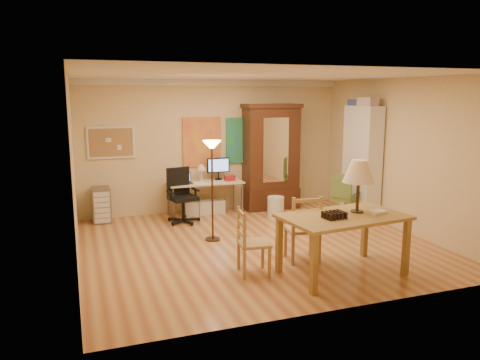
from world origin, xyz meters
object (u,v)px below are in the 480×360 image
object	(u,v)px
office_chair_black	(183,208)
bookshelf	(362,163)
office_chair_green	(344,208)
armoire	(271,163)
computer_desk	(206,194)
dining_table	(349,203)

from	to	relation	value
office_chair_black	bookshelf	size ratio (longest dim) A/B	0.47
office_chair_green	armoire	xyz separation A→B (m)	(-0.94, 1.43, 0.72)
computer_desk	bookshelf	distance (m)	3.15
dining_table	office_chair_green	xyz separation A→B (m)	(1.41, 2.33, -0.73)
computer_desk	office_chair_green	bearing A→B (deg)	-29.27
dining_table	armoire	bearing A→B (deg)	82.88
office_chair_green	armoire	size ratio (longest dim) A/B	0.42
dining_table	office_chair_black	world-z (taller)	dining_table
bookshelf	computer_desk	bearing A→B (deg)	156.20
office_chair_black	office_chair_green	world-z (taller)	office_chair_black
office_chair_green	bookshelf	bearing A→B (deg)	14.18
bookshelf	dining_table	bearing A→B (deg)	-126.84
computer_desk	office_chair_black	size ratio (longest dim) A/B	1.44
dining_table	bookshelf	world-z (taller)	bookshelf
computer_desk	office_chair_black	world-z (taller)	computer_desk
dining_table	office_chair_black	xyz separation A→B (m)	(-1.57, 3.25, -0.70)
armoire	bookshelf	distance (m)	1.90
office_chair_green	bookshelf	xyz separation A→B (m)	(0.41, 0.10, 0.84)
dining_table	bookshelf	xyz separation A→B (m)	(1.83, 2.44, 0.12)
dining_table	bookshelf	distance (m)	3.05
computer_desk	office_chair_green	distance (m)	2.76
office_chair_black	bookshelf	bearing A→B (deg)	-13.41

